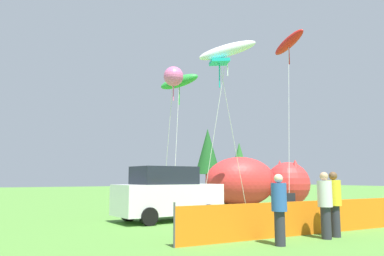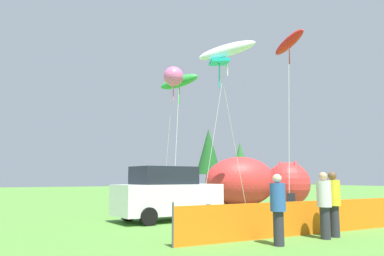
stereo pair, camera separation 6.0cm
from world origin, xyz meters
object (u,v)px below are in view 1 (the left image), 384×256
Objects in this scene: spectator_in_green_shirt at (334,201)px; kite_teal_diamond at (220,65)px; kite_red_lizard at (289,43)px; spectator_in_white_shirt at (325,202)px; spectator_in_black_shirt at (279,206)px; kite_white_ghost at (227,51)px; folding_chair at (294,202)px; parked_car at (168,194)px; kite_green_fish at (179,82)px; kite_pink_octopus at (173,77)px; inflatable_cat at (255,183)px.

kite_teal_diamond reaches higher than spectator_in_green_shirt.
spectator_in_white_shirt is at bearing -130.45° from kite_red_lizard.
spectator_in_black_shirt is 11.04m from kite_white_ghost.
spectator_in_white_shirt is (-4.15, -5.36, 0.44)m from folding_chair.
kite_red_lizard is (4.91, 0.73, 1.53)m from kite_white_ghost.
parked_car is 4.43× the size of folding_chair.
kite_red_lizard is at bearing 51.27° from spectator_in_green_shirt.
parked_car reaches higher than folding_chair.
spectator_in_black_shirt is at bearing -104.88° from kite_green_fish.
kite_white_ghost is (2.10, 7.48, 6.93)m from spectator_in_white_shirt.
folding_chair is at bearing -9.59° from parked_car.
kite_teal_diamond is at bearing -77.05° from kite_green_fish.
folding_chair is 0.13× the size of kite_teal_diamond.
kite_white_ghost is (4.01, 1.58, 6.90)m from parked_car.
parked_car is at bearing -154.52° from kite_teal_diamond.
kite_pink_octopus reaches higher than spectator_in_white_shirt.
kite_red_lizard is (6.50, 8.10, 8.45)m from spectator_in_green_shirt.
spectator_in_black_shirt is 0.23× the size of kite_teal_diamond.
kite_teal_diamond is 0.74× the size of kite_red_lizard.
kite_white_ghost is 0.86× the size of kite_red_lizard.
kite_teal_diamond reaches higher than inflatable_cat.
kite_white_ghost is at bearing -171.50° from kite_red_lizard.
kite_red_lizard is at bearing -22.27° from kite_green_fish.
spectator_in_green_shirt is (-3.64, -5.25, 0.44)m from folding_chair.
inflatable_cat is 0.86× the size of kite_green_fish.
kite_red_lizard reaches higher than kite_white_ghost.
spectator_in_green_shirt reaches higher than spectator_in_black_shirt.
spectator_in_black_shirt is at bearing -105.56° from inflatable_cat.
inflatable_cat reaches higher than spectator_in_black_shirt.
kite_pink_octopus is at bearing -155.58° from inflatable_cat.
kite_white_ghost is 1.16× the size of kite_pink_octopus.
inflatable_cat is 7.60m from kite_teal_diamond.
kite_green_fish is (2.98, 4.74, 5.88)m from parked_car.
inflatable_cat is at bearing 120.25° from kite_red_lizard.
inflatable_cat is at bearing 3.37° from kite_pink_octopus.
spectator_in_black_shirt is (-7.66, -10.32, -0.37)m from inflatable_cat.
kite_red_lizard reaches higher than inflatable_cat.
kite_pink_octopus is (-0.76, -0.80, 0.01)m from kite_green_fish.
parked_car is 0.65× the size of inflatable_cat.
spectator_in_green_shirt is 0.24× the size of kite_green_fish.
spectator_in_white_shirt is at bearing -91.76° from kite_pink_octopus.
kite_teal_diamond is at bearing 153.91° from kite_white_ghost.
parked_car is 8.12m from kite_green_fish.
kite_green_fish is (-3.09, 5.29, 6.35)m from folding_chair.
kite_green_fish is 6.90m from kite_red_lizard.
folding_chair is at bearing 52.25° from spectator_in_white_shirt.
kite_teal_diamond is (3.66, 1.75, 6.17)m from parked_car.
folding_chair is 7.42m from kite_teal_diamond.
folding_chair is 6.40m from spectator_in_green_shirt.
spectator_in_white_shirt is at bearing -98.91° from inflatable_cat.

